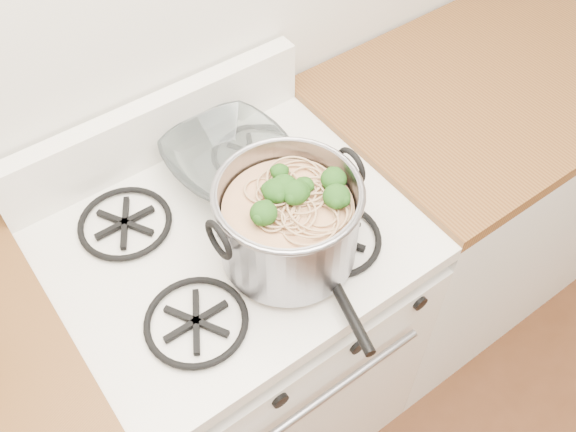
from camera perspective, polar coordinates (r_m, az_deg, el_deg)
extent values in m
cube|color=white|center=(1.81, -4.14, -11.10)|extent=(0.76, 0.65, 0.81)
cube|color=white|center=(1.41, -5.23, -2.08)|extent=(0.76, 0.65, 0.04)
cube|color=black|center=(1.69, 2.00, -18.52)|extent=(0.58, 0.02, 0.46)
cube|color=black|center=(1.38, -5.32, -1.29)|extent=(0.60, 0.56, 0.02)
cylinder|color=black|center=(1.33, -0.93, -15.77)|extent=(0.04, 0.03, 0.04)
cylinder|color=black|center=(1.39, 5.94, -11.21)|extent=(0.04, 0.03, 0.04)
cylinder|color=black|center=(1.46, 11.41, -7.36)|extent=(0.04, 0.03, 0.04)
cube|color=#5A3115|center=(1.34, -24.11, -11.63)|extent=(0.25, 0.65, 0.04)
cube|color=silver|center=(2.15, 15.76, 2.06)|extent=(1.00, 0.65, 0.88)
cube|color=#5A3115|center=(1.84, 18.85, 11.43)|extent=(1.00, 0.65, 0.04)
cylinder|color=gray|center=(1.26, 0.00, -0.53)|extent=(0.28, 0.28, 0.19)
torus|color=gray|center=(1.19, 0.00, 2.12)|extent=(0.29, 0.29, 0.01)
torus|color=black|center=(1.16, -6.19, -2.13)|extent=(0.01, 0.08, 0.08)
torus|color=black|center=(1.27, 5.64, 4.43)|extent=(0.01, 0.08, 0.08)
cylinder|color=tan|center=(1.28, 0.00, -1.18)|extent=(0.25, 0.25, 0.14)
sphere|color=#1D4813|center=(1.21, 0.00, 1.35)|extent=(0.04, 0.04, 0.04)
sphere|color=#1D4813|center=(1.21, 0.00, 1.35)|extent=(0.04, 0.04, 0.04)
sphere|color=#1D4813|center=(1.21, 0.00, 1.35)|extent=(0.04, 0.04, 0.04)
sphere|color=#1D4813|center=(1.21, 0.00, 1.35)|extent=(0.04, 0.04, 0.04)
sphere|color=#1D4813|center=(1.21, 0.00, 1.35)|extent=(0.04, 0.04, 0.04)
sphere|color=#1D4813|center=(1.21, 0.00, 1.35)|extent=(0.04, 0.04, 0.04)
sphere|color=#1D4813|center=(1.21, 0.00, 1.35)|extent=(0.04, 0.04, 0.04)
sphere|color=#1D4813|center=(1.21, 0.00, 1.35)|extent=(0.04, 0.04, 0.04)
sphere|color=#1D4813|center=(1.21, 0.00, 1.35)|extent=(0.04, 0.04, 0.04)
sphere|color=#1D4813|center=(1.21, 0.00, 1.35)|extent=(0.04, 0.04, 0.04)
imported|color=white|center=(1.48, -5.29, 4.65)|extent=(0.11, 0.11, 0.03)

